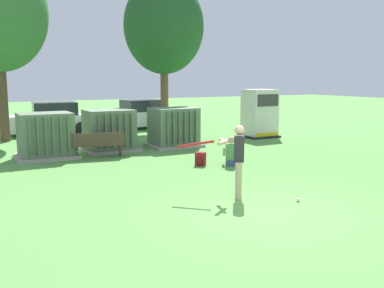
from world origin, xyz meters
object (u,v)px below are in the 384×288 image
(park_bench, at_px, (99,143))
(batter, at_px, (236,157))
(parked_car_right_of_center, at_px, (140,115))
(sports_ball, at_px, (298,200))
(generator_enclosure, at_px, (260,114))
(seated_spectator, at_px, (231,154))
(transformer_west, at_px, (46,136))
(backpack, at_px, (200,159))
(transformer_mid_east, at_px, (174,128))
(transformer_mid_west, at_px, (109,131))
(parked_car_left_of_center, at_px, (53,119))

(park_bench, bearing_deg, batter, -77.75)
(park_bench, xyz_separation_m, parked_car_right_of_center, (4.71, 7.76, 0.22))
(sports_ball, bearing_deg, generator_enclosure, 57.09)
(sports_ball, bearing_deg, park_bench, 107.76)
(parked_car_right_of_center, bearing_deg, seated_spectator, -96.60)
(batter, distance_m, sports_ball, 1.74)
(transformer_west, height_order, parked_car_right_of_center, same)
(batter, bearing_deg, backpack, 73.38)
(transformer_west, relative_size, sports_ball, 23.33)
(batter, bearing_deg, seated_spectator, 57.95)
(generator_enclosure, xyz_separation_m, parked_car_right_of_center, (-3.67, 6.19, -0.38))
(transformer_mid_east, relative_size, generator_enclosure, 0.91)
(generator_enclosure, relative_size, sports_ball, 25.56)
(transformer_mid_west, xyz_separation_m, parked_car_left_of_center, (-0.92, 6.40, -0.04))
(park_bench, height_order, sports_ball, park_bench)
(transformer_mid_east, height_order, generator_enclosure, generator_enclosure)
(transformer_mid_east, bearing_deg, transformer_mid_west, 174.92)
(sports_ball, relative_size, seated_spectator, 0.09)
(transformer_mid_west, relative_size, seated_spectator, 2.18)
(transformer_mid_east, bearing_deg, transformer_west, -178.55)
(transformer_west, bearing_deg, park_bench, -27.03)
(seated_spectator, bearing_deg, parked_car_left_of_center, 107.98)
(generator_enclosure, bearing_deg, batter, -130.57)
(transformer_mid_west, relative_size, parked_car_left_of_center, 0.49)
(transformer_west, relative_size, backpack, 4.77)
(generator_enclosure, distance_m, parked_car_right_of_center, 7.20)
(park_bench, relative_size, parked_car_left_of_center, 0.43)
(seated_spectator, bearing_deg, transformer_west, 140.45)
(transformer_mid_east, relative_size, parked_car_right_of_center, 0.48)
(transformer_west, relative_size, seated_spectator, 2.18)
(transformer_mid_west, relative_size, backpack, 4.77)
(sports_ball, relative_size, parked_car_right_of_center, 0.02)
(parked_car_left_of_center, height_order, parked_car_right_of_center, same)
(transformer_west, xyz_separation_m, generator_enclosure, (10.05, 0.72, 0.35))
(transformer_mid_west, relative_size, park_bench, 1.14)
(sports_ball, bearing_deg, transformer_west, 115.90)
(batter, distance_m, parked_car_left_of_center, 14.26)
(transformer_west, relative_size, transformer_mid_east, 1.00)
(batter, height_order, parked_car_right_of_center, batter)
(seated_spectator, bearing_deg, generator_enclosure, 44.84)
(transformer_mid_east, height_order, batter, batter)
(transformer_mid_east, height_order, backpack, transformer_mid_east)
(transformer_mid_west, xyz_separation_m, park_bench, (-0.79, -1.22, -0.25))
(transformer_mid_east, distance_m, parked_car_left_of_center, 7.55)
(transformer_mid_east, bearing_deg, sports_ball, -96.86)
(transformer_west, xyz_separation_m, sports_ball, (4.11, -8.47, -0.74))
(backpack, bearing_deg, seated_spectator, -24.14)
(generator_enclosure, bearing_deg, parked_car_right_of_center, 120.66)
(transformer_west, relative_size, generator_enclosure, 0.91)
(transformer_west, relative_size, parked_car_left_of_center, 0.49)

